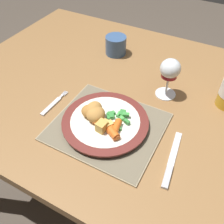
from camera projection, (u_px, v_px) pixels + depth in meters
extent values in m
plane|color=#4C4238|center=(130.00, 195.00, 1.40)|extent=(6.00, 6.00, 0.00)
cube|color=olive|center=(140.00, 99.00, 0.89)|extent=(1.41, 0.93, 0.04)
cube|color=olive|center=(69.00, 73.00, 1.62)|extent=(0.06, 0.06, 0.70)
cube|color=gray|center=(107.00, 126.00, 0.77)|extent=(0.33, 0.29, 0.01)
cube|color=#6B604A|center=(107.00, 126.00, 0.77)|extent=(0.32, 0.29, 0.00)
cylinder|color=white|center=(105.00, 123.00, 0.77)|extent=(0.22, 0.22, 0.01)
cylinder|color=maroon|center=(105.00, 121.00, 0.76)|extent=(0.27, 0.27, 0.01)
cylinder|color=white|center=(105.00, 120.00, 0.76)|extent=(0.21, 0.21, 0.00)
ellipsoid|color=#B77F3D|center=(96.00, 114.00, 0.75)|extent=(0.08, 0.08, 0.04)
ellipsoid|color=#A87033|center=(90.00, 111.00, 0.76)|extent=(0.06, 0.05, 0.03)
ellipsoid|color=#B77F3D|center=(94.00, 109.00, 0.76)|extent=(0.06, 0.07, 0.04)
cube|color=#4CA84C|center=(121.00, 117.00, 0.76)|extent=(0.02, 0.02, 0.01)
cube|color=#338438|center=(110.00, 114.00, 0.77)|extent=(0.02, 0.01, 0.01)
cube|color=green|center=(126.00, 115.00, 0.76)|extent=(0.02, 0.02, 0.01)
cube|color=#338438|center=(116.00, 125.00, 0.74)|extent=(0.03, 0.03, 0.01)
cube|color=#4CA84C|center=(119.00, 114.00, 0.77)|extent=(0.01, 0.02, 0.01)
cube|color=#338438|center=(127.00, 121.00, 0.74)|extent=(0.02, 0.02, 0.01)
cube|color=#338438|center=(123.00, 112.00, 0.77)|extent=(0.02, 0.02, 0.01)
cube|color=green|center=(112.00, 114.00, 0.77)|extent=(0.02, 0.02, 0.01)
cube|color=#4CA84C|center=(119.00, 127.00, 0.73)|extent=(0.02, 0.03, 0.01)
cube|color=#338438|center=(109.00, 116.00, 0.76)|extent=(0.03, 0.03, 0.01)
cube|color=#338438|center=(122.00, 113.00, 0.77)|extent=(0.02, 0.03, 0.01)
cube|color=#338438|center=(111.00, 115.00, 0.76)|extent=(0.03, 0.03, 0.01)
cylinder|color=orange|center=(99.00, 123.00, 0.74)|extent=(0.05, 0.03, 0.02)
cylinder|color=orange|center=(116.00, 127.00, 0.73)|extent=(0.03, 0.05, 0.02)
cylinder|color=orange|center=(114.00, 134.00, 0.71)|extent=(0.04, 0.03, 0.02)
cylinder|color=orange|center=(111.00, 128.00, 0.72)|extent=(0.03, 0.04, 0.02)
cylinder|color=orange|center=(110.00, 128.00, 0.72)|extent=(0.04, 0.02, 0.02)
cylinder|color=orange|center=(113.00, 133.00, 0.71)|extent=(0.04, 0.04, 0.02)
cube|color=silver|center=(51.00, 106.00, 0.84)|extent=(0.02, 0.09, 0.01)
cube|color=silver|center=(61.00, 97.00, 0.87)|extent=(0.01, 0.02, 0.01)
cube|color=silver|center=(66.00, 94.00, 0.88)|extent=(0.00, 0.02, 0.00)
cube|color=silver|center=(65.00, 94.00, 0.88)|extent=(0.00, 0.02, 0.00)
cube|color=silver|center=(64.00, 93.00, 0.88)|extent=(0.00, 0.02, 0.00)
cube|color=silver|center=(63.00, 93.00, 0.88)|extent=(0.00, 0.02, 0.00)
cube|color=silver|center=(175.00, 149.00, 0.71)|extent=(0.03, 0.13, 0.00)
cube|color=#B2B2B7|center=(167.00, 177.00, 0.65)|extent=(0.02, 0.07, 0.01)
cylinder|color=silver|center=(165.00, 94.00, 0.88)|extent=(0.07, 0.07, 0.00)
cylinder|color=silver|center=(167.00, 85.00, 0.85)|extent=(0.01, 0.01, 0.07)
ellipsoid|color=silver|center=(170.00, 68.00, 0.80)|extent=(0.07, 0.07, 0.06)
cylinder|color=maroon|center=(170.00, 72.00, 0.81)|extent=(0.05, 0.05, 0.04)
cube|color=#DBB256|center=(109.00, 125.00, 0.73)|extent=(0.03, 0.03, 0.02)
cube|color=gold|center=(106.00, 124.00, 0.73)|extent=(0.02, 0.02, 0.02)
cube|color=gold|center=(102.00, 126.00, 0.72)|extent=(0.03, 0.03, 0.03)
cylinder|color=#385684|center=(116.00, 45.00, 1.05)|extent=(0.09, 0.09, 0.08)
cylinder|color=#1E2F48|center=(116.00, 38.00, 1.02)|extent=(0.07, 0.07, 0.01)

